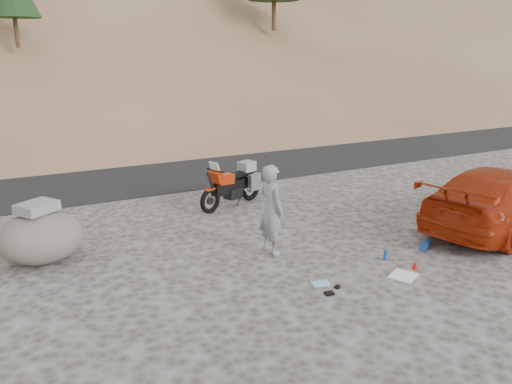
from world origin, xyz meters
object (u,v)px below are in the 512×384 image
motorcycle (234,185)px  red_car (497,227)px  man (271,252)px  boulder (41,237)px

motorcycle → red_car: bearing=-64.7°
man → red_car: bearing=-107.6°
man → boulder: size_ratio=0.93×
red_car → boulder: bearing=60.0°
motorcycle → red_car: 6.72m
man → boulder: boulder is taller
man → boulder: 4.69m
red_car → boulder: boulder is taller
man → red_car: 5.75m
boulder → red_car: bearing=-15.8°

